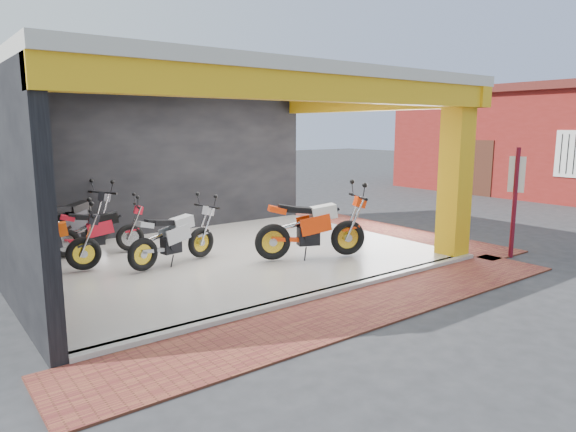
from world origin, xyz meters
The scene contains 17 objects.
ground centered at (0.00, 0.00, 0.00)m, with size 80.00×80.00×0.00m, color #2D2D30.
showroom_floor centered at (0.00, 2.00, 0.05)m, with size 8.00×6.00×0.10m, color silver.
showroom_ceiling centered at (0.00, 2.00, 3.60)m, with size 8.40×6.40×0.20m, color beige.
back_wall centered at (0.00, 5.10, 1.75)m, with size 8.20×0.20×3.50m, color black.
left_wall centered at (-4.10, 2.00, 1.75)m, with size 0.20×6.20×3.50m, color black.
corner_column centered at (3.75, -0.75, 1.75)m, with size 0.50×0.50×3.50m, color gold.
header_beam_front centered at (0.00, -1.00, 3.30)m, with size 8.40×0.30×0.40m, color gold.
header_beam_right centered at (4.00, 2.00, 3.30)m, with size 0.30×6.40×0.40m, color gold.
floor_kerb centered at (0.00, -1.02, 0.05)m, with size 8.00×0.20×0.10m, color silver.
paver_front centered at (0.00, -1.80, 0.01)m, with size 9.00×1.40×0.03m, color brown.
paver_right centered at (4.80, 2.00, 0.01)m, with size 1.40×7.00×0.03m, color brown.
signpost centered at (4.78, -1.49, 1.26)m, with size 0.10×0.32×2.31m.
moto_hero centered at (1.83, 0.38, 0.84)m, with size 2.42×0.90×1.48m, color #FF3B0A, non-canonical shape.
moto_row_a centered at (-0.64, 2.04, 0.73)m, with size 2.05×0.76×1.26m, color #A7AAAF, non-canonical shape.
moto_row_b centered at (-1.59, 3.42, 0.69)m, with size 1.94×0.72×1.18m, color red, non-canonical shape.
moto_row_c centered at (-2.80, 2.49, 0.73)m, with size 2.08×0.77×1.27m, color black, non-canonical shape.
moto_row_d centered at (-1.92, 4.50, 0.80)m, with size 2.29×0.85×1.40m, color black, non-canonical shape.
Camera 1 is at (-5.33, -7.03, 2.73)m, focal length 32.00 mm.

